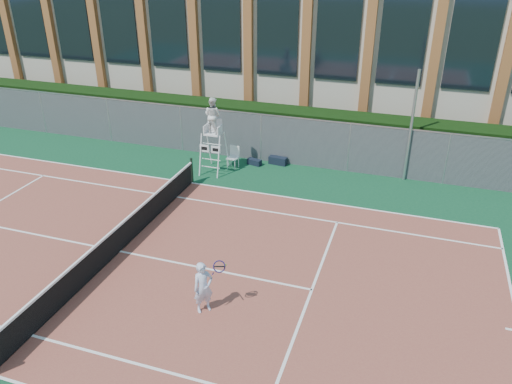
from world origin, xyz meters
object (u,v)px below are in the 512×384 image
(steel_pole, at_px, (411,127))
(plastic_chair, at_px, (234,155))
(umpire_chair, at_px, (213,118))
(tennis_player, at_px, (203,287))

(steel_pole, xyz_separation_m, plastic_chair, (-7.34, -1.05, -1.75))
(umpire_chair, height_order, plastic_chair, umpire_chair)
(plastic_chair, bearing_deg, umpire_chair, -138.69)
(steel_pole, bearing_deg, umpire_chair, -168.34)
(umpire_chair, distance_m, tennis_player, 9.61)
(umpire_chair, relative_size, tennis_player, 2.18)
(tennis_player, bearing_deg, plastic_chair, 106.01)
(steel_pole, relative_size, tennis_player, 3.05)
(steel_pole, relative_size, plastic_chair, 4.71)
(umpire_chair, xyz_separation_m, plastic_chair, (0.68, 0.60, -1.85))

